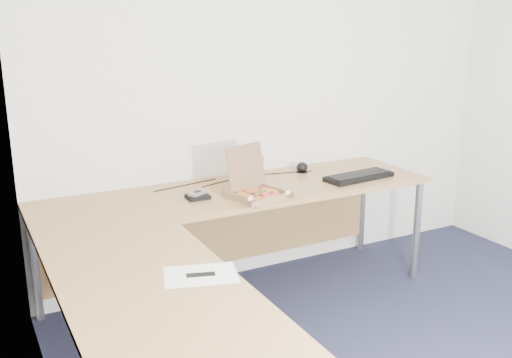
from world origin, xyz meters
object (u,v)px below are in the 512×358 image
pizza_box (257,191)px  drinking_glass (259,166)px  wallet (198,197)px  keyboard (359,177)px  desk (221,223)px

pizza_box → drinking_glass: bearing=45.3°
wallet → keyboard: bearing=-4.6°
keyboard → drinking_glass: bearing=137.4°
drinking_glass → wallet: 0.65m
desk → wallet: bearing=86.6°
drinking_glass → desk: bearing=-131.0°
desk → keyboard: bearing=14.0°
drinking_glass → wallet: drinking_glass is taller
desk → pizza_box: (0.34, 0.24, 0.06)m
pizza_box → wallet: 0.35m
desk → drinking_glass: size_ratio=20.96×
pizza_box → wallet: bearing=142.4°
pizza_box → wallet: (-0.32, 0.13, -0.02)m
desk → keyboard: size_ratio=5.20×
desk → pizza_box: size_ratio=7.61×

